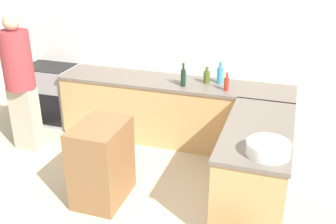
% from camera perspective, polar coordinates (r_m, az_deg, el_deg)
% --- Properties ---
extents(wall_back, '(8.00, 0.06, 2.70)m').
position_cam_1_polar(wall_back, '(5.51, 1.95, 10.25)').
color(wall_back, white).
rests_on(wall_back, ground_plane).
extents(counter_back, '(3.20, 0.67, 0.88)m').
position_cam_1_polar(counter_back, '(5.48, 0.79, 0.16)').
color(counter_back, tan).
rests_on(counter_back, ground_plane).
extents(counter_peninsula, '(0.69, 1.60, 0.88)m').
position_cam_1_polar(counter_peninsula, '(4.30, 12.53, -7.55)').
color(counter_peninsula, tan).
rests_on(counter_peninsula, ground_plane).
extents(range_oven, '(0.76, 0.59, 0.90)m').
position_cam_1_polar(range_oven, '(6.33, -16.54, 2.50)').
color(range_oven, '#99999E').
rests_on(range_oven, ground_plane).
extents(island_table, '(0.49, 0.68, 0.89)m').
position_cam_1_polar(island_table, '(4.30, -9.59, -7.22)').
color(island_table, brown).
rests_on(island_table, ground_plane).
extents(mixing_bowl, '(0.40, 0.40, 0.12)m').
position_cam_1_polar(mixing_bowl, '(3.60, 14.36, -5.14)').
color(mixing_bowl, white).
rests_on(mixing_bowl, counter_peninsula).
extents(wine_bottle_dark, '(0.06, 0.06, 0.31)m').
position_cam_1_polar(wine_bottle_dark, '(5.09, 2.23, 5.08)').
color(wine_bottle_dark, black).
rests_on(wine_bottle_dark, counter_back).
extents(water_bottle_blue, '(0.07, 0.07, 0.20)m').
position_cam_1_polar(water_bottle_blue, '(5.19, 2.33, 4.95)').
color(water_bottle_blue, '#386BB7').
rests_on(water_bottle_blue, counter_back).
extents(dish_soap_bottle, '(0.08, 0.08, 0.29)m').
position_cam_1_polar(dish_soap_bottle, '(5.25, 7.56, 5.40)').
color(dish_soap_bottle, '#338CBF').
rests_on(dish_soap_bottle, counter_back).
extents(olive_oil_bottle, '(0.08, 0.08, 0.22)m').
position_cam_1_polar(olive_oil_bottle, '(5.24, 5.64, 5.13)').
color(olive_oil_bottle, '#475B1E').
rests_on(olive_oil_bottle, counter_back).
extents(hot_sauce_bottle, '(0.06, 0.06, 0.24)m').
position_cam_1_polar(hot_sauce_bottle, '(5.01, 8.48, 4.12)').
color(hot_sauce_bottle, red).
rests_on(hot_sauce_bottle, counter_back).
extents(person_by_range, '(0.38, 0.38, 1.81)m').
position_cam_1_polar(person_by_range, '(5.42, -20.69, 4.41)').
color(person_by_range, '#ADA38E').
rests_on(person_by_range, ground_plane).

